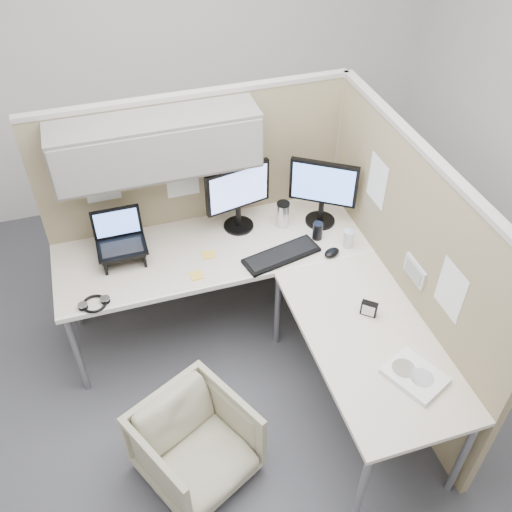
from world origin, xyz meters
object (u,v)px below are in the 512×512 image
object	(u,v)px
office_chair	(196,443)
keyboard	(281,255)
monitor_left	(238,193)
desk	(266,288)

from	to	relation	value
office_chair	keyboard	distance (m)	1.23
office_chair	monitor_left	bearing A→B (deg)	36.83
office_chair	keyboard	world-z (taller)	keyboard
monitor_left	keyboard	size ratio (longest dim) A/B	0.94
office_chair	keyboard	size ratio (longest dim) A/B	1.17
keyboard	desk	bearing A→B (deg)	-142.75
office_chair	monitor_left	distance (m)	1.53
monitor_left	keyboard	xyz separation A→B (m)	(0.17, -0.37, -0.26)
desk	office_chair	xyz separation A→B (m)	(-0.61, -0.64, -0.40)
office_chair	keyboard	bearing A→B (deg)	20.57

